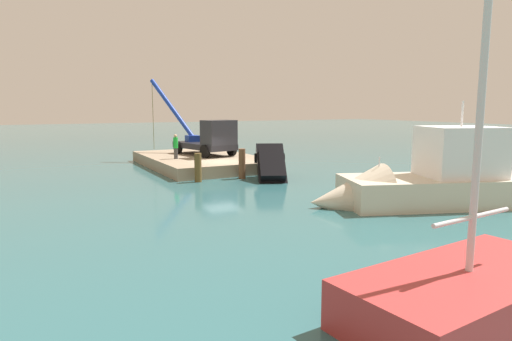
# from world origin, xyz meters

# --- Properties ---
(ground) EXTENTS (200.00, 200.00, 0.00)m
(ground) POSITION_xyz_m (0.00, 0.00, 0.00)
(ground) COLOR #2D6066
(dock) EXTENTS (12.32, 7.72, 0.82)m
(dock) POSITION_xyz_m (-4.00, 0.00, 0.41)
(dock) COLOR gray
(dock) RESTS_ON ground
(crane_truck) EXTENTS (8.83, 4.60, 6.16)m
(crane_truck) POSITION_xyz_m (-3.96, 0.64, 2.21)
(crane_truck) COLOR black
(crane_truck) RESTS_ON dock
(dock_worker) EXTENTS (0.34, 0.34, 1.79)m
(dock_worker) POSITION_xyz_m (-3.02, -2.29, 1.74)
(dock_worker) COLOR #3C3C3C
(dock_worker) RESTS_ON dock
(salvaged_car) EXTENTS (4.34, 3.31, 3.42)m
(salvaged_car) POSITION_xyz_m (4.39, 1.57, 0.65)
(salvaged_car) COLOR black
(salvaged_car) RESTS_ON ground
(moored_yacht) EXTENTS (7.25, 12.22, 6.36)m
(moored_yacht) POSITION_xyz_m (13.76, 4.23, 0.64)
(moored_yacht) COLOR beige
(moored_yacht) RESTS_ON ground
(distant_sailboat) EXTENTS (3.27, 6.26, 10.52)m
(distant_sailboat) POSITION_xyz_m (22.36, -3.81, 0.35)
(distant_sailboat) COLOR #B23333
(distant_sailboat) RESTS_ON ground
(piling_near) EXTENTS (0.44, 0.44, 1.79)m
(piling_near) POSITION_xyz_m (2.70, -2.71, 0.89)
(piling_near) COLOR brown
(piling_near) RESTS_ON ground
(piling_mid) EXTENTS (0.44, 0.44, 1.94)m
(piling_mid) POSITION_xyz_m (2.82, 0.26, 0.97)
(piling_mid) COLOR brown
(piling_mid) RESTS_ON ground
(piling_far) EXTENTS (0.40, 0.40, 1.31)m
(piling_far) POSITION_xyz_m (2.44, 2.49, 0.65)
(piling_far) COLOR brown
(piling_far) RESTS_ON ground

